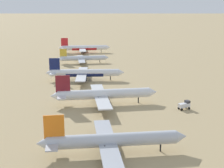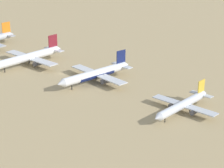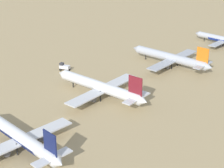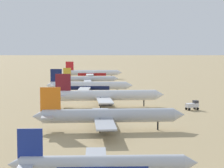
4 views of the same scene
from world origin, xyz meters
TOP-DOWN VIEW (x-y plane):
  - ground_plane at (0.00, 0.00)m, footprint 1800.00×1800.00m
  - parked_jet_0 at (11.95, -126.58)m, footprint 37.80×30.76m
  - parked_jet_1 at (9.88, -75.65)m, footprint 48.17×39.29m
  - parked_jet_2 at (6.04, -24.13)m, footprint 49.98×40.82m
  - parked_jet_3 at (-6.42, 22.42)m, footprint 47.19×38.29m
  - service_truck at (42.51, -31.23)m, footprint 5.70×4.52m

SIDE VIEW (x-z plane):
  - ground_plane at x=0.00m, z-range 0.00..0.00m
  - service_truck at x=42.51m, z-range 0.13..4.03m
  - parked_jet_0 at x=11.95m, z-range -1.82..9.07m
  - parked_jet_3 at x=-6.42m, z-range -2.28..11.34m
  - parked_jet_1 at x=9.88m, z-range -2.27..11.63m
  - parked_jet_2 at x=6.04m, z-range -2.36..12.08m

